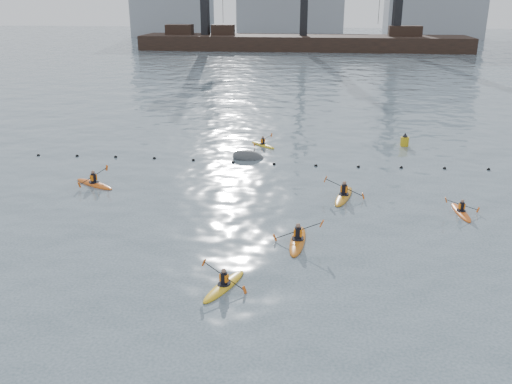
# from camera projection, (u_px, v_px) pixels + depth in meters

# --- Properties ---
(ground) EXTENTS (400.00, 400.00, 0.00)m
(ground) POSITION_uv_depth(u_px,v_px,m) (189.00, 356.00, 18.30)
(ground) COLOR #3B4C56
(ground) RESTS_ON ground
(float_line) EXTENTS (33.24, 0.73, 0.24)m
(float_line) POSITION_uv_depth(u_px,v_px,m) (254.00, 162.00, 39.37)
(float_line) COLOR black
(float_line) RESTS_ON ground
(barge_pier) EXTENTS (72.00, 19.30, 29.50)m
(barge_pier) POSITION_uv_depth(u_px,v_px,m) (302.00, 41.00, 120.34)
(barge_pier) COLOR black
(barge_pier) RESTS_ON ground
(skyline) EXTENTS (141.00, 28.00, 22.00)m
(skyline) POSITION_uv_depth(u_px,v_px,m) (316.00, 4.00, 155.15)
(skyline) COLOR gray
(skyline) RESTS_ON ground
(kayaker_0) EXTENTS (2.49, 3.61, 1.40)m
(kayaker_0) POSITION_uv_depth(u_px,v_px,m) (298.00, 240.00, 26.70)
(kayaker_0) COLOR #C46112
(kayaker_0) RESTS_ON ground
(kayaker_1) EXTENTS (2.03, 3.08, 1.19)m
(kayaker_1) POSITION_uv_depth(u_px,v_px,m) (224.00, 285.00, 22.58)
(kayaker_1) COLOR yellow
(kayaker_1) RESTS_ON ground
(kayaker_2) EXTENTS (3.32, 2.33, 1.19)m
(kayaker_2) POSITION_uv_depth(u_px,v_px,m) (94.00, 183.00, 34.77)
(kayaker_2) COLOR #D25713
(kayaker_2) RESTS_ON ground
(kayaker_3) EXTENTS (2.48, 3.72, 1.35)m
(kayaker_3) POSITION_uv_depth(u_px,v_px,m) (344.00, 195.00, 32.64)
(kayaker_3) COLOR #BE7B16
(kayaker_3) RESTS_ON ground
(kayaker_4) EXTENTS (1.98, 2.93, 1.05)m
(kayaker_4) POSITION_uv_depth(u_px,v_px,m) (461.00, 212.00, 30.26)
(kayaker_4) COLOR #E05A15
(kayaker_4) RESTS_ON ground
(kayaker_5) EXTENTS (2.41, 2.38, 1.00)m
(kayaker_5) POSITION_uv_depth(u_px,v_px,m) (263.00, 145.00, 43.87)
(kayaker_5) COLOR yellow
(kayaker_5) RESTS_ON ground
(mooring_buoy) EXTENTS (2.82, 1.79, 1.71)m
(mooring_buoy) POSITION_uv_depth(u_px,v_px,m) (249.00, 158.00, 40.50)
(mooring_buoy) COLOR #3D3F42
(mooring_buoy) RESTS_ON ground
(nav_buoy) EXTENTS (0.68, 0.68, 1.24)m
(nav_buoy) POSITION_uv_depth(u_px,v_px,m) (405.00, 141.00, 43.71)
(nav_buoy) COLOR gold
(nav_buoy) RESTS_ON ground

